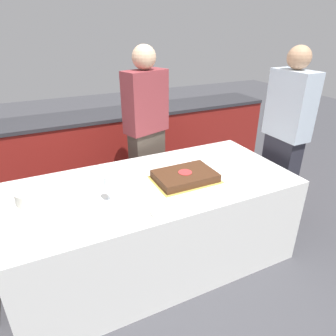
# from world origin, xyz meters

# --- Properties ---
(ground_plane) EXTENTS (14.00, 14.00, 0.00)m
(ground_plane) POSITION_xyz_m (0.00, 0.00, 0.00)
(ground_plane) COLOR #424247
(back_counter) EXTENTS (4.40, 0.58, 0.92)m
(back_counter) POSITION_xyz_m (0.00, 1.59, 0.46)
(back_counter) COLOR maroon
(back_counter) RESTS_ON ground_plane
(dining_table) EXTENTS (2.20, 1.03, 0.77)m
(dining_table) POSITION_xyz_m (0.00, 0.00, 0.39)
(dining_table) COLOR white
(dining_table) RESTS_ON ground_plane
(cake) EXTENTS (0.50, 0.36, 0.07)m
(cake) POSITION_xyz_m (0.23, -0.07, 0.80)
(cake) COLOR gold
(cake) RESTS_ON dining_table
(plate_stack) EXTENTS (0.20, 0.20, 0.09)m
(plate_stack) POSITION_xyz_m (-0.88, 0.11, 0.82)
(plate_stack) COLOR white
(plate_stack) RESTS_ON dining_table
(wine_glass) EXTENTS (0.07, 0.07, 0.19)m
(wine_glass) POSITION_xyz_m (-0.39, -0.10, 0.89)
(wine_glass) COLOR white
(wine_glass) RESTS_ON dining_table
(side_plate_near_cake) EXTENTS (0.21, 0.21, 0.00)m
(side_plate_near_cake) POSITION_xyz_m (0.16, 0.28, 0.77)
(side_plate_near_cake) COLOR white
(side_plate_near_cake) RESTS_ON dining_table
(side_plate_right_edge) EXTENTS (0.21, 0.21, 0.00)m
(side_plate_right_edge) POSITION_xyz_m (0.94, 0.15, 0.77)
(side_plate_right_edge) COLOR white
(side_plate_right_edge) RESTS_ON dining_table
(utensil_pile) EXTENTS (0.17, 0.08, 0.02)m
(utensil_pile) POSITION_xyz_m (-0.11, -0.42, 0.78)
(utensil_pile) COLOR white
(utensil_pile) RESTS_ON dining_table
(person_cutting_cake) EXTENTS (0.46, 0.32, 1.73)m
(person_cutting_cake) POSITION_xyz_m (0.23, 0.73, 0.90)
(person_cutting_cake) COLOR #4C4238
(person_cutting_cake) RESTS_ON ground_plane
(person_seated_right) EXTENTS (0.20, 0.41, 1.73)m
(person_seated_right) POSITION_xyz_m (1.32, 0.00, 0.89)
(person_seated_right) COLOR #282833
(person_seated_right) RESTS_ON ground_plane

